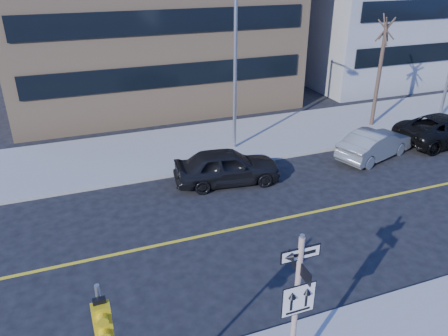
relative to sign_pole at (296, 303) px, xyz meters
name	(u,v)px	position (x,y,z in m)	size (l,w,h in m)	color
ground	(248,310)	(0.00, 2.51, -2.44)	(120.00, 120.00, 0.00)	black
far_sidewalk	(428,113)	(18.00, 14.51, -2.36)	(66.00, 6.00, 0.15)	#98968E
sign_pole	(296,303)	(0.00, 0.00, 0.00)	(0.92, 0.92, 4.06)	silver
parked_car_a	(227,166)	(2.29, 10.13, -1.63)	(4.71, 1.90, 1.61)	black
parked_car_b	(375,144)	(10.24, 10.08, -1.70)	(4.46, 1.55, 1.47)	slate
parked_car_c	(446,129)	(15.16, 10.36, -1.65)	(5.66, 2.61, 1.57)	black
streetlight_a	(237,60)	(4.00, 13.27, 2.32)	(0.55, 2.25, 8.00)	gray
street_tree_west	(386,32)	(13.00, 13.81, 3.09)	(1.80, 1.80, 6.35)	#32261D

